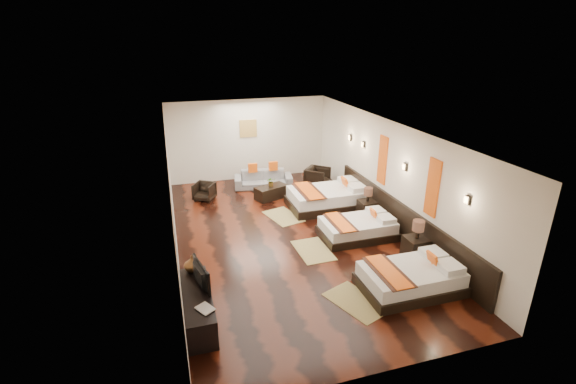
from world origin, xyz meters
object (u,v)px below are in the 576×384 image
object	(u,v)px
nightstand_b	(367,207)
sofa	(263,179)
bed_mid	(358,228)
tv_console	(198,306)
tv	(197,276)
bed_far	(328,197)
bed_near	(411,278)
nightstand_a	(416,246)
table_plant	(271,182)
figurine	(192,264)
armchair_right	(317,177)
armchair_left	(204,191)
coffee_table	(271,192)
book	(199,312)

from	to	relation	value
nightstand_b	sofa	size ratio (longest dim) A/B	0.47
bed_mid	tv_console	bearing A→B (deg)	-153.35
sofa	tv	bearing A→B (deg)	-104.51
nightstand_b	tv_console	distance (m)	5.83
bed_mid	bed_far	xyz separation A→B (m)	(0.01, 2.00, 0.06)
bed_near	tv_console	distance (m)	4.21
nightstand_a	table_plant	size ratio (longest dim) A/B	3.34
tv_console	sofa	xyz separation A→B (m)	(2.74, 6.33, 0.01)
bed_mid	tv_console	world-z (taller)	bed_mid
bed_mid	sofa	xyz separation A→B (m)	(-1.45, 4.22, 0.04)
nightstand_a	figurine	distance (m)	4.96
tv	armchair_right	world-z (taller)	tv
nightstand_a	armchair_left	world-z (taller)	nightstand_a
table_plant	bed_far	bearing A→B (deg)	-39.21
bed_near	armchair_right	xyz separation A→B (m)	(0.30, 6.12, 0.08)
armchair_right	coffee_table	distance (m)	1.85
tv_console	armchair_right	distance (m)	7.36
armchair_right	coffee_table	size ratio (longest dim) A/B	0.74
sofa	armchair_right	xyz separation A→B (m)	(1.76, -0.50, 0.05)
bed_near	bed_far	world-z (taller)	bed_far
tv	table_plant	size ratio (longest dim) A/B	2.79
nightstand_a	tv	bearing A→B (deg)	-174.11
bed_far	armchair_right	world-z (taller)	bed_far
bed_mid	book	distance (m)	4.98
tv_console	coffee_table	bearing A→B (deg)	62.54
tv	figurine	world-z (taller)	tv
book	figurine	world-z (taller)	figurine
tv_console	armchair_right	world-z (taller)	armchair_right
coffee_table	bed_mid	bearing A→B (deg)	-65.39
nightstand_a	table_plant	bearing A→B (deg)	115.58
nightstand_b	book	xyz separation A→B (m)	(-4.94, -3.65, 0.25)
tv_console	tv	xyz separation A→B (m)	(0.05, 0.20, 0.51)
bed_near	tv	xyz separation A→B (m)	(-4.15, 0.49, 0.52)
coffee_table	sofa	bearing A→B (deg)	90.00
bed_mid	bed_near	bearing A→B (deg)	-89.96
nightstand_a	coffee_table	distance (m)	5.08
bed_far	armchair_left	bearing A→B (deg)	154.69
figurine	armchair_right	size ratio (longest dim) A/B	0.45
tv	armchair_left	bearing A→B (deg)	-20.09
nightstand_b	table_plant	bearing A→B (deg)	134.91
figurine	sofa	size ratio (longest dim) A/B	0.17
nightstand_b	table_plant	world-z (taller)	nightstand_b
tv	coffee_table	world-z (taller)	tv
nightstand_a	coffee_table	xyz separation A→B (m)	(-2.20, 4.57, -0.14)
bed_far	book	size ratio (longest dim) A/B	7.46
sofa	bed_mid	bearing A→B (deg)	-61.82
nightstand_a	armchair_left	bearing A→B (deg)	129.91
figurine	book	bearing A→B (deg)	-90.00
nightstand_a	coffee_table	size ratio (longest dim) A/B	0.97
sofa	armchair_right	distance (m)	1.83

